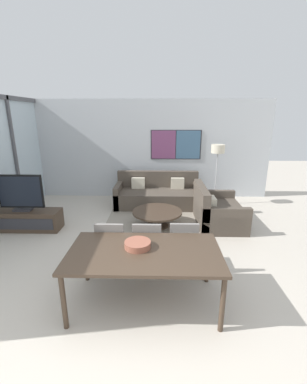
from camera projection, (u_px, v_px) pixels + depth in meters
ground_plane at (115, 367)px, 2.51m from camera, size 24.00×24.00×0.00m
wall_back at (146, 150)px, 7.45m from camera, size 7.19×0.09×2.80m
area_rug at (157, 226)px, 5.69m from camera, size 2.34×2.12×0.01m
tv_console at (25, 220)px, 5.49m from camera, size 1.53×0.47×0.43m
television at (21, 193)px, 5.32m from camera, size 0.94×0.20×0.78m
sofa_main at (158, 195)px, 7.00m from camera, size 2.25×0.99×0.87m
sofa_side at (215, 212)px, 5.76m from camera, size 0.99×1.38×0.87m
coffee_table at (157, 215)px, 5.61m from camera, size 1.08×1.08×0.36m
dining_table at (144, 255)px, 3.19m from camera, size 1.90×1.03×0.75m
dining_chair_left at (111, 242)px, 3.93m from camera, size 0.46×0.46×0.86m
dining_chair_centre at (147, 242)px, 3.92m from camera, size 0.46×0.46×0.86m
dining_chair_right at (183, 241)px, 3.94m from camera, size 0.46×0.46×0.86m
fruit_bowl at (138, 244)px, 3.25m from camera, size 0.34×0.34×0.08m
floor_lamp at (218, 154)px, 6.68m from camera, size 0.35×0.35×1.64m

